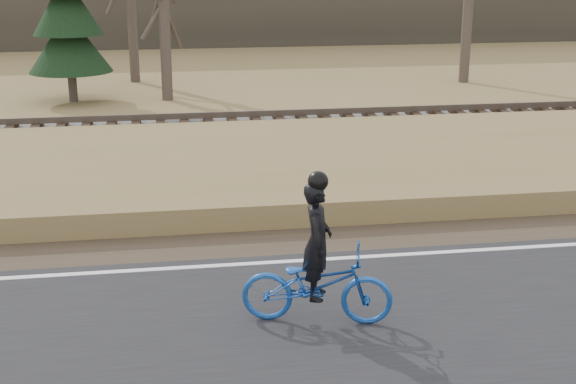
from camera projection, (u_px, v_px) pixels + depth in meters
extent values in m
plane|color=brown|center=(434.00, 261.00, 12.61)|extent=(120.00, 120.00, 0.00)
cube|color=black|center=(499.00, 332.00, 10.24)|extent=(120.00, 6.00, 0.06)
cube|color=silver|center=(431.00, 253.00, 12.78)|extent=(120.00, 0.12, 0.01)
cube|color=#473A2B|center=(412.00, 234.00, 13.74)|extent=(120.00, 1.60, 0.04)
cube|color=brown|center=(368.00, 176.00, 16.51)|extent=(120.00, 5.00, 0.44)
cube|color=slate|center=(330.00, 134.00, 20.10)|extent=(120.00, 3.00, 0.45)
cube|color=black|center=(330.00, 123.00, 20.01)|extent=(120.00, 2.40, 0.14)
cube|color=brown|center=(337.00, 123.00, 19.29)|extent=(120.00, 0.07, 0.15)
cube|color=brown|center=(325.00, 112.00, 20.65)|extent=(120.00, 0.07, 0.15)
imported|color=#16479E|center=(317.00, 285.00, 10.32)|extent=(2.06, 1.14, 1.02)
imported|color=black|center=(317.00, 241.00, 10.14)|extent=(0.49, 0.63, 1.53)
sphere|color=black|center=(318.00, 181.00, 9.91)|extent=(0.26, 0.26, 0.26)
cylinder|color=#4E4239|center=(72.00, 82.00, 25.39)|extent=(0.28, 0.28, 1.26)
cone|color=black|center=(69.00, 42.00, 25.03)|extent=(2.60, 2.60, 1.84)
cone|color=black|center=(66.00, 4.00, 24.69)|extent=(2.15, 2.15, 1.84)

